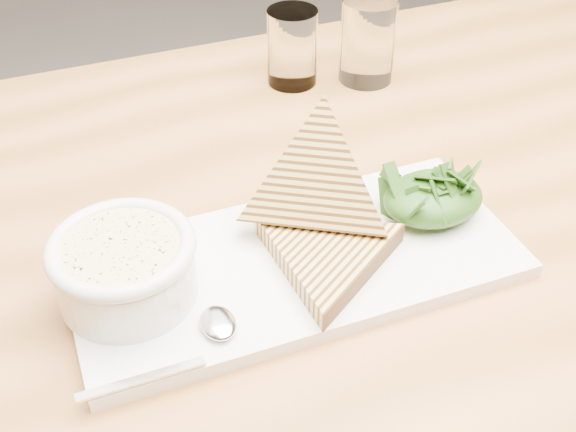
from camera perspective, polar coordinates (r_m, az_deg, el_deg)
name	(u,v)px	position (r m, az deg, el deg)	size (l,w,h in m)	color
table_top	(362,214)	(0.79, 5.84, 0.14)	(1.26, 0.84, 0.04)	#AE6D38
table_leg_br	(520,184)	(1.54, 17.87, 2.44)	(0.06, 0.06, 0.72)	#AE6D38
platter	(296,263)	(0.69, 0.65, -3.73)	(0.42, 0.19, 0.02)	white
soup_bowl	(126,274)	(0.64, -12.67, -4.49)	(0.12, 0.12, 0.05)	white
soup	(121,249)	(0.63, -13.04, -2.57)	(0.10, 0.10, 0.01)	#D7CB87
bowl_rim	(121,247)	(0.62, -13.07, -2.43)	(0.13, 0.13, 0.01)	white
sandwich_flat	(327,257)	(0.67, 3.14, -3.27)	(0.17, 0.17, 0.02)	tan
sandwich_lean	(316,184)	(0.68, 2.24, 2.51)	(0.17, 0.17, 0.09)	tan
salad_base	(433,198)	(0.73, 11.39, 1.40)	(0.10, 0.08, 0.04)	black
arugula_pile	(434,192)	(0.73, 11.46, 1.84)	(0.11, 0.10, 0.05)	#345B1C
spoon_bowl	(218,323)	(0.62, -5.55, -8.41)	(0.03, 0.04, 0.01)	silver
spoon_handle	(142,379)	(0.59, -11.49, -12.51)	(0.10, 0.01, 0.00)	silver
glass_near	(292,47)	(0.96, 0.34, 13.19)	(0.07, 0.07, 0.10)	white
glass_far	(368,41)	(0.98, 6.32, 13.61)	(0.07, 0.07, 0.11)	white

